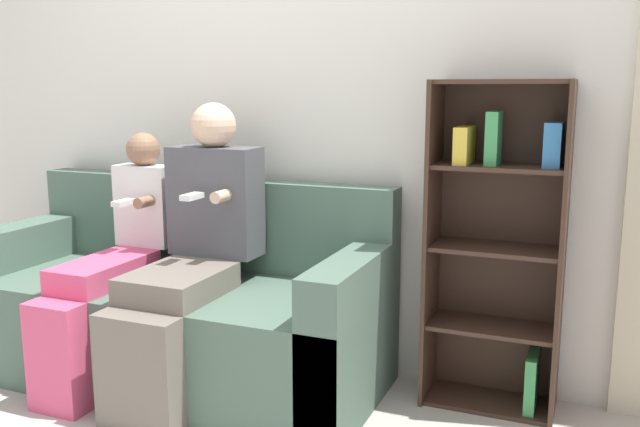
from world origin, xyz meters
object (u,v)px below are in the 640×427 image
at_px(couch, 178,314).
at_px(child_seated, 110,260).
at_px(bookshelf, 499,241).
at_px(adult_seated, 191,246).

bearing_deg(couch, child_seated, -152.52).
height_order(child_seated, bookshelf, bookshelf).
height_order(couch, child_seated, child_seated).
bearing_deg(bookshelf, couch, -167.91).
relative_size(couch, bookshelf, 1.40).
xyz_separation_m(couch, child_seated, (-0.26, -0.14, 0.26)).
bearing_deg(adult_seated, child_seated, -173.80).
distance_m(adult_seated, child_seated, 0.42).
xyz_separation_m(child_seated, bookshelf, (1.66, 0.44, 0.14)).
bearing_deg(child_seated, adult_seated, 6.20).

